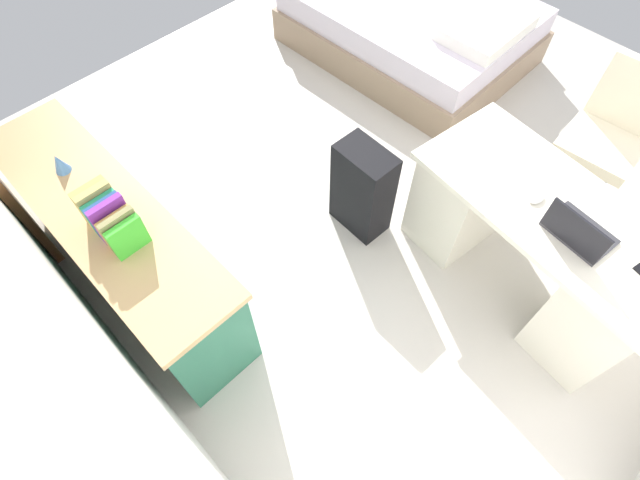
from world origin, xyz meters
name	(u,v)px	position (x,y,z in m)	size (l,w,h in m)	color
ground_plane	(402,185)	(0.00, 0.00, 0.00)	(5.26, 5.26, 0.00)	beige
wall_back	(15,268)	(0.00, 2.13, 1.41)	(4.22, 0.10, 2.81)	white
desk	(531,245)	(-0.96, 0.09, 0.39)	(1.51, 0.84, 0.74)	silver
office_chair	(602,144)	(-0.86, -0.87, 0.42)	(0.52, 0.52, 0.94)	black
credenza	(124,248)	(0.63, 1.75, 0.38)	(1.80, 0.48, 0.75)	#28664C
bed	(411,25)	(0.96, -1.20, 0.24)	(1.93, 1.44, 0.58)	gray
suitcase_black	(362,190)	(0.00, 0.45, 0.33)	(0.36, 0.22, 0.66)	black
laptop	(578,232)	(-1.12, 0.20, 0.79)	(0.34, 0.26, 0.21)	#333338
computer_mouse	(537,198)	(-0.87, 0.12, 0.75)	(0.06, 0.10, 0.03)	white
book_row	(110,217)	(0.45, 1.75, 0.86)	(0.32, 0.17, 0.24)	green
figurine_small	(59,163)	(0.98, 1.75, 0.81)	(0.08, 0.08, 0.11)	#4C7FBF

